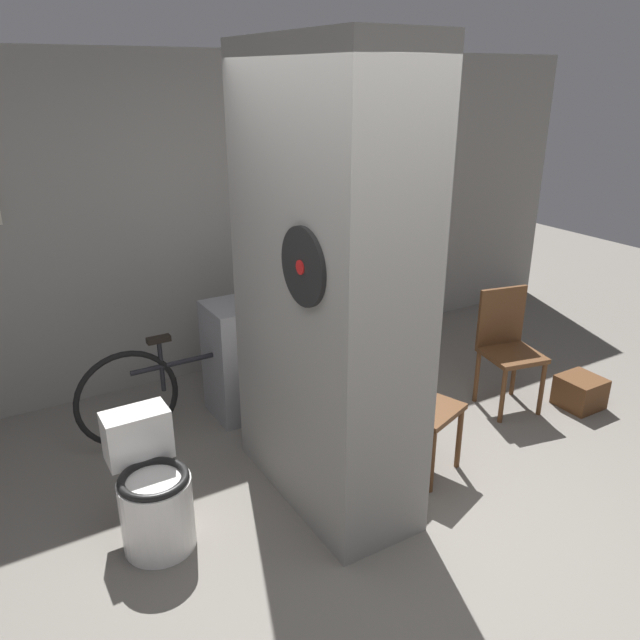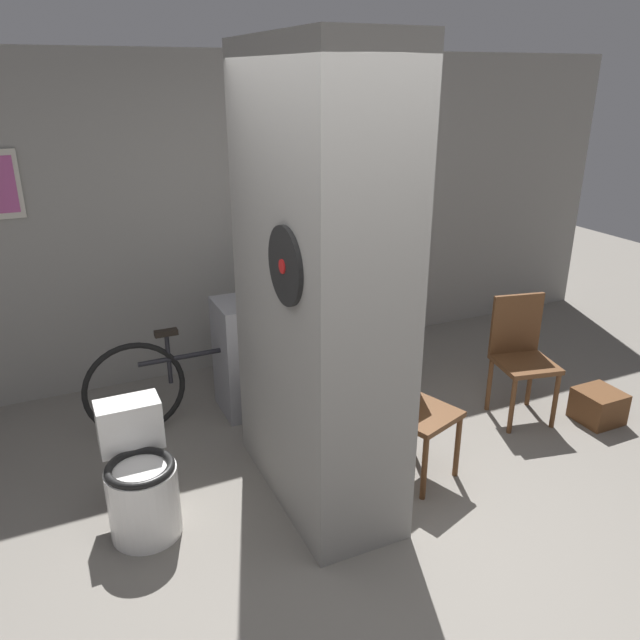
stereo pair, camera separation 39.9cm
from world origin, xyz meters
TOP-DOWN VIEW (x-y plane):
  - ground_plane at (0.00, 0.00)m, footprint 14.00×14.00m
  - wall_back at (0.00, 2.63)m, footprint 8.00×0.09m
  - pillar_center at (-0.01, 0.64)m, footprint 0.59×1.29m
  - counter_shelf at (0.41, 1.77)m, footprint 1.41×0.44m
  - toilet at (-1.06, 0.72)m, footprint 0.39×0.55m
  - chair_near_pillar at (0.60, 0.55)m, footprint 0.50×0.50m
  - chair_by_doorway at (1.73, 0.84)m, footprint 0.47×0.47m
  - bicycle at (-0.41, 1.75)m, footprint 1.72×0.42m
  - bottle_tall at (0.72, 1.70)m, footprint 0.09×0.09m
  - floor_crate at (2.22, 0.50)m, footprint 0.30×0.30m

SIDE VIEW (x-z plane):
  - ground_plane at x=0.00m, z-range 0.00..0.00m
  - floor_crate at x=2.22m, z-range 0.00..0.24m
  - toilet at x=-1.06m, z-range -0.05..0.66m
  - bicycle at x=-0.41m, z-range -0.01..0.75m
  - counter_shelf at x=0.41m, z-range 0.00..0.88m
  - chair_near_pillar at x=0.60m, z-range 0.05..0.97m
  - chair_by_doorway at x=1.73m, z-range 0.05..0.97m
  - bottle_tall at x=0.72m, z-range 0.84..1.12m
  - pillar_center at x=-0.01m, z-range 0.00..2.60m
  - wall_back at x=0.00m, z-range 0.00..2.60m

